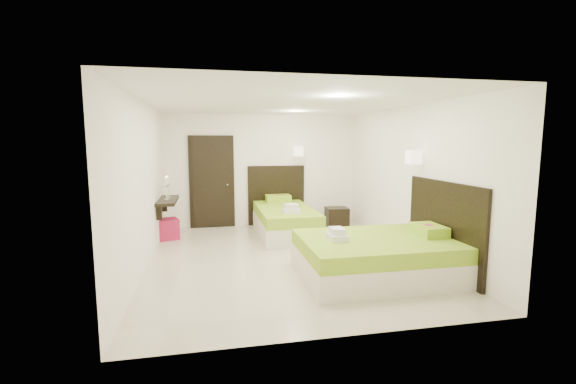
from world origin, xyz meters
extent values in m
plane|color=beige|center=(0.00, 0.00, 0.00)|extent=(5.50, 5.50, 0.00)
cube|color=beige|center=(0.31, 1.62, 0.18)|extent=(1.13, 2.26, 0.36)
cube|color=#77A71A|center=(0.31, 1.62, 0.47)|extent=(1.12, 2.24, 0.23)
cube|color=black|center=(0.31, 2.72, 0.71)|extent=(1.36, 0.05, 1.41)
cube|color=#96BE22|center=(0.31, 2.47, 0.67)|extent=(0.56, 0.38, 0.16)
cylinder|color=#C22D52|center=(0.31, 2.47, 0.75)|extent=(0.14, 0.14, 0.00)
cube|color=silver|center=(0.31, 1.00, 0.63)|extent=(0.34, 0.25, 0.09)
cube|color=silver|center=(0.31, 1.00, 0.72)|extent=(0.25, 0.19, 0.09)
cube|color=#F1DDC6|center=(0.81, 2.57, 1.75)|extent=(0.20, 0.20, 0.23)
cylinder|color=#2D2116|center=(0.81, 2.65, 1.75)|extent=(0.03, 0.16, 0.03)
cube|color=beige|center=(1.14, -1.14, 0.18)|extent=(2.22, 1.67, 0.36)
cube|color=#77A71A|center=(1.14, -1.14, 0.47)|extent=(2.20, 1.65, 0.22)
cube|color=black|center=(2.22, -1.14, 0.70)|extent=(0.05, 1.89, 1.39)
cube|color=#96BE22|center=(1.97, -1.14, 0.66)|extent=(0.38, 0.56, 0.16)
cylinder|color=#C22D52|center=(1.97, -1.14, 0.74)|extent=(0.13, 0.13, 0.00)
cube|color=silver|center=(0.53, -1.14, 0.62)|extent=(0.24, 0.33, 0.09)
cube|color=silver|center=(0.53, -1.14, 0.71)|extent=(0.18, 0.25, 0.09)
cube|color=#F1DDC6|center=(2.07, -0.44, 1.72)|extent=(0.20, 0.20, 0.22)
cylinder|color=#2D2116|center=(2.15, -0.44, 1.72)|extent=(0.16, 0.03, 0.03)
cube|color=black|center=(1.66, 2.21, 0.22)|extent=(0.52, 0.47, 0.44)
cube|color=maroon|center=(-2.12, 1.76, 0.21)|extent=(0.52, 0.52, 0.42)
cube|color=black|center=(-1.20, 2.71, 1.05)|extent=(1.02, 0.06, 2.14)
cube|color=black|center=(-1.20, 2.67, 1.05)|extent=(0.88, 0.04, 2.06)
cylinder|color=silver|center=(-0.85, 2.64, 1.00)|extent=(0.03, 0.10, 0.03)
cube|color=black|center=(-2.08, 1.60, 0.82)|extent=(0.35, 1.20, 0.06)
cube|color=black|center=(-2.19, 1.15, 0.67)|extent=(0.10, 0.04, 0.30)
cube|color=black|center=(-2.19, 2.05, 0.67)|extent=(0.10, 0.04, 0.30)
cylinder|color=silver|center=(-2.08, 1.45, 0.86)|extent=(0.10, 0.10, 0.02)
cylinder|color=silver|center=(-2.08, 1.45, 0.98)|extent=(0.02, 0.02, 0.22)
cone|color=silver|center=(-2.08, 1.45, 1.11)|extent=(0.07, 0.07, 0.04)
cylinder|color=white|center=(-2.08, 1.45, 1.20)|extent=(0.02, 0.02, 0.15)
sphere|color=#FFB23F|center=(-2.08, 1.45, 1.29)|extent=(0.02, 0.02, 0.02)
cylinder|color=silver|center=(-2.08, 1.75, 0.86)|extent=(0.10, 0.10, 0.02)
cylinder|color=silver|center=(-2.08, 1.75, 0.98)|extent=(0.02, 0.02, 0.22)
cone|color=silver|center=(-2.08, 1.75, 1.11)|extent=(0.07, 0.07, 0.04)
cylinder|color=white|center=(-2.08, 1.75, 1.20)|extent=(0.02, 0.02, 0.15)
sphere|color=#FFB23F|center=(-2.08, 1.75, 1.29)|extent=(0.02, 0.02, 0.02)
camera|label=1|loc=(-1.24, -6.27, 1.98)|focal=24.00mm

